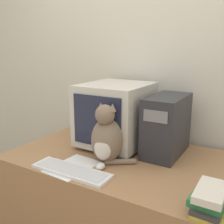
# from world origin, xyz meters

# --- Properties ---
(wall_back) EXTENTS (7.00, 0.05, 2.50)m
(wall_back) POSITION_xyz_m (0.00, 0.94, 1.25)
(wall_back) COLOR beige
(wall_back) RESTS_ON ground_plane
(desk) EXTENTS (1.42, 0.87, 0.74)m
(desk) POSITION_xyz_m (0.00, 0.44, 0.37)
(desk) COLOR #9E7047
(desk) RESTS_ON ground_plane
(crt_monitor) EXTENTS (0.43, 0.49, 0.44)m
(crt_monitor) POSITION_xyz_m (-0.15, 0.59, 0.97)
(crt_monitor) COLOR beige
(crt_monitor) RESTS_ON desk
(computer_tower) EXTENTS (0.21, 0.41, 0.38)m
(computer_tower) POSITION_xyz_m (0.21, 0.62, 0.94)
(computer_tower) COLOR #28282D
(computer_tower) RESTS_ON desk
(keyboard) EXTENTS (0.48, 0.14, 0.02)m
(keyboard) POSITION_xyz_m (-0.15, 0.09, 0.75)
(keyboard) COLOR silver
(keyboard) RESTS_ON desk
(cat) EXTENTS (0.29, 0.28, 0.37)m
(cat) POSITION_xyz_m (-0.05, 0.31, 0.90)
(cat) COLOR #7A6651
(cat) RESTS_ON desk
(book_stack) EXTENTS (0.15, 0.21, 0.11)m
(book_stack) POSITION_xyz_m (0.59, 0.11, 0.80)
(book_stack) COLOR gold
(book_stack) RESTS_ON desk
(pen) EXTENTS (0.13, 0.04, 0.01)m
(pen) POSITION_xyz_m (-0.31, 0.17, 0.75)
(pen) COLOR maroon
(pen) RESTS_ON desk
(paper_sheet) EXTENTS (0.23, 0.31, 0.00)m
(paper_sheet) POSITION_xyz_m (-0.18, 0.15, 0.75)
(paper_sheet) COLOR white
(paper_sheet) RESTS_ON desk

